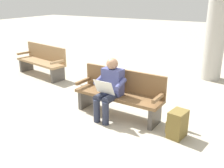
{
  "coord_description": "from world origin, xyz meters",
  "views": [
    {
      "loc": [
        -2.25,
        4.09,
        2.29
      ],
      "look_at": [
        0.04,
        0.15,
        0.7
      ],
      "focal_mm": 41.17,
      "sensor_mm": 36.0,
      "label": 1
    }
  ],
  "objects": [
    {
      "name": "bench_far",
      "position": [
        3.24,
        -1.25,
        0.46
      ],
      "size": [
        1.86,
        0.82,
        0.9
      ],
      "rotation": [
        0.0,
        0.0,
        -0.19
      ],
      "color": "#9E7A51",
      "rests_on": "ground"
    },
    {
      "name": "support_pillar",
      "position": [
        -1.14,
        -3.42,
        1.83
      ],
      "size": [
        0.55,
        0.55,
        3.65
      ],
      "primitive_type": "cylinder",
      "color": "#B2AFA8",
      "rests_on": "ground"
    },
    {
      "name": "person_seated",
      "position": [
        0.09,
        0.16,
        0.63
      ],
      "size": [
        0.58,
        0.59,
        1.18
      ],
      "rotation": [
        0.0,
        0.0,
        -0.05
      ],
      "color": "#474C84",
      "rests_on": "ground"
    },
    {
      "name": "bench_near",
      "position": [
        -0.0,
        -0.07,
        0.46
      ],
      "size": [
        1.82,
        0.57,
        0.9
      ],
      "rotation": [
        0.0,
        0.0,
        -0.05
      ],
      "color": "brown",
      "rests_on": "ground"
    },
    {
      "name": "backpack",
      "position": [
        -1.26,
        0.21,
        0.23
      ],
      "size": [
        0.33,
        0.37,
        0.47
      ],
      "rotation": [
        0.0,
        0.0,
        4.55
      ],
      "color": "brown",
      "rests_on": "ground"
    },
    {
      "name": "ground_plane",
      "position": [
        0.0,
        0.0,
        0.0
      ],
      "size": [
        40.0,
        40.0,
        0.0
      ],
      "primitive_type": "plane",
      "color": "#B7AD99"
    }
  ]
}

